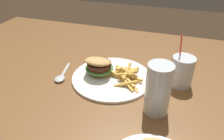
% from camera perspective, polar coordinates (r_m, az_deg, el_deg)
% --- Properties ---
extents(dining_table, '(1.60, 1.32, 0.76)m').
position_cam_1_polar(dining_table, '(0.81, -6.83, -11.43)').
color(dining_table, brown).
rests_on(dining_table, ground_plane).
extents(meal_plate_near, '(0.31, 0.31, 0.09)m').
position_cam_1_polar(meal_plate_near, '(0.84, -1.09, -0.76)').
color(meal_plate_near, white).
rests_on(meal_plate_near, dining_table).
extents(beer_glass, '(0.08, 0.08, 0.17)m').
position_cam_1_polar(beer_glass, '(0.67, 11.90, -5.32)').
color(beer_glass, silver).
rests_on(beer_glass, dining_table).
extents(juice_glass, '(0.08, 0.08, 0.19)m').
position_cam_1_polar(juice_glass, '(0.82, 17.75, -0.62)').
color(juice_glass, silver).
rests_on(juice_glass, dining_table).
extents(spoon, '(0.06, 0.16, 0.01)m').
position_cam_1_polar(spoon, '(0.86, -13.33, -1.97)').
color(spoon, silver).
rests_on(spoon, dining_table).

